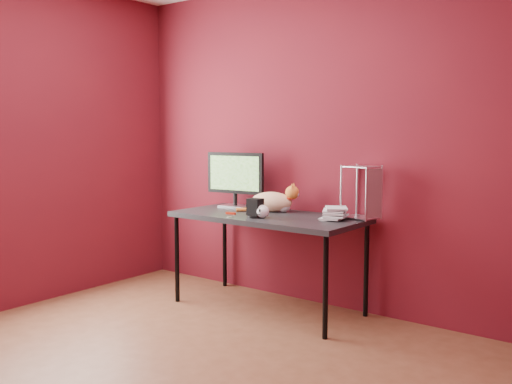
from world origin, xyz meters
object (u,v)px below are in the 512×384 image
Objects in this scene: desk at (268,221)px; cat at (272,202)px; skull_mug at (262,211)px; book_stack at (326,149)px; monitor at (235,177)px; speaker at (255,209)px.

cat is at bearing 114.59° from desk.
cat is at bearing 130.21° from skull_mug.
skull_mug is (0.14, -0.32, -0.03)m from cat.
cat is at bearing 172.74° from book_stack.
desk is 2.78× the size of monitor.
desk is at bearing -169.71° from book_stack.
cat is 0.34m from speaker.
cat is (-0.07, 0.15, 0.13)m from desk.
book_stack is at bearing 26.67° from speaker.
speaker reaches higher than desk.
desk is at bearing -27.24° from monitor.
monitor reaches higher than skull_mug.
monitor is 5.03× the size of skull_mug.
monitor is at bearing 163.74° from skull_mug.
speaker is (0.48, -0.35, -0.19)m from monitor.
cat reaches higher than skull_mug.
speaker is at bearing -42.86° from monitor.
desk is 0.74m from book_stack.
book_stack reaches higher than skull_mug.
skull_mug is at bearing -146.87° from book_stack.
monitor is at bearing 174.52° from book_stack.
monitor is 1.18× the size of cat.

